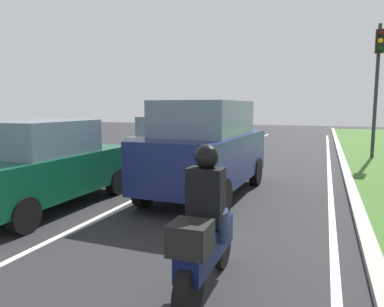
% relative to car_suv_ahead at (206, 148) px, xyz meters
% --- Properties ---
extents(ground_plane, '(60.00, 60.00, 0.00)m').
position_rel_car_suv_ahead_xyz_m(ground_plane, '(-0.73, 4.29, -1.17)').
color(ground_plane, '#262628').
extents(lane_line_center, '(0.12, 32.00, 0.01)m').
position_rel_car_suv_ahead_xyz_m(lane_line_center, '(-1.43, 4.29, -1.16)').
color(lane_line_center, silver).
rests_on(lane_line_center, ground).
extents(lane_line_right_edge, '(0.12, 32.00, 0.01)m').
position_rel_car_suv_ahead_xyz_m(lane_line_right_edge, '(2.87, 4.29, -1.16)').
color(lane_line_right_edge, silver).
rests_on(lane_line_right_edge, ground).
extents(curb_right, '(0.24, 48.00, 0.12)m').
position_rel_car_suv_ahead_xyz_m(curb_right, '(3.37, 4.29, -1.11)').
color(curb_right, '#9E9B93').
rests_on(curb_right, ground).
extents(car_suv_ahead, '(2.11, 4.57, 2.28)m').
position_rel_car_suv_ahead_xyz_m(car_suv_ahead, '(0.00, 0.00, 0.00)').
color(car_suv_ahead, navy).
rests_on(car_suv_ahead, ground).
extents(car_sedan_left_lane, '(1.85, 4.30, 1.86)m').
position_rel_car_suv_ahead_xyz_m(car_sedan_left_lane, '(-2.89, -2.20, -0.25)').
color(car_sedan_left_lane, '#0C472D').
rests_on(car_sedan_left_lane, ground).
extents(car_hatchback_far, '(1.77, 3.72, 1.78)m').
position_rel_car_suv_ahead_xyz_m(car_hatchback_far, '(-2.97, 4.31, -0.28)').
color(car_hatchback_far, '#B7BABF').
rests_on(car_hatchback_far, ground).
extents(motorcycle, '(0.40, 1.90, 1.01)m').
position_rel_car_suv_ahead_xyz_m(motorcycle, '(1.44, -4.49, -0.60)').
color(motorcycle, '#0C143F').
rests_on(motorcycle, ground).
extents(rider_person, '(0.50, 0.40, 1.16)m').
position_rel_car_suv_ahead_xyz_m(rider_person, '(1.44, -4.44, 0.02)').
color(rider_person, black).
rests_on(rider_person, ground).
extents(traffic_light_near_right, '(0.32, 0.50, 5.38)m').
position_rel_car_suv_ahead_xyz_m(traffic_light_near_right, '(4.53, 8.04, 2.45)').
color(traffic_light_near_right, '#2D2D2D').
rests_on(traffic_light_near_right, ground).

